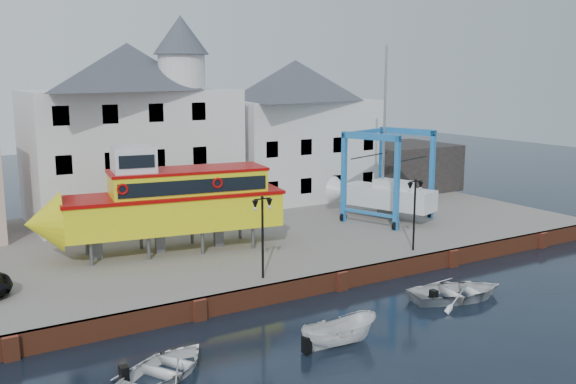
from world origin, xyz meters
TOP-DOWN VIEW (x-y plane):
  - ground at (0.00, 0.00)m, footprint 140.00×140.00m
  - hardstanding at (0.00, 11.00)m, footprint 44.00×22.00m
  - quay_wall at (-0.00, 0.10)m, footprint 44.00×0.47m
  - building_white_main at (-4.87, 18.39)m, footprint 14.00×8.30m
  - building_white_right at (9.00, 19.00)m, footprint 12.00×8.00m
  - shed_dark at (19.00, 17.00)m, footprint 8.00×7.00m
  - lamp_post_left at (-4.00, 1.20)m, footprint 1.12×0.32m
  - lamp_post_right at (6.00, 1.20)m, footprint 1.12×0.32m
  - tour_boat at (-6.70, 8.39)m, footprint 14.56×5.52m
  - travel_lift at (9.67, 8.87)m, footprint 6.75×8.18m
  - motorboat_a at (-4.18, -5.59)m, footprint 3.62×1.61m
  - motorboat_b at (4.15, -4.10)m, footprint 5.69×4.61m
  - motorboat_d at (-11.24, -4.42)m, footprint 5.16×4.75m

SIDE VIEW (x-z plane):
  - ground at x=0.00m, z-range 0.00..0.00m
  - motorboat_a at x=-4.18m, z-range -0.68..0.68m
  - motorboat_b at x=4.15m, z-range -0.52..0.52m
  - motorboat_d at x=-11.24m, z-range -0.44..0.44m
  - hardstanding at x=0.00m, z-range 0.00..1.00m
  - quay_wall at x=0.00m, z-range 0.00..1.00m
  - shed_dark at x=19.00m, z-range 1.00..5.00m
  - travel_lift at x=9.67m, z-range -3.00..9.03m
  - tour_boat at x=-6.70m, z-range 0.82..7.01m
  - lamp_post_left at x=-4.00m, z-range 2.07..6.27m
  - lamp_post_right at x=6.00m, z-range 2.07..6.27m
  - building_white_right at x=9.00m, z-range 1.00..12.20m
  - building_white_main at x=-4.87m, z-range 0.34..14.34m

